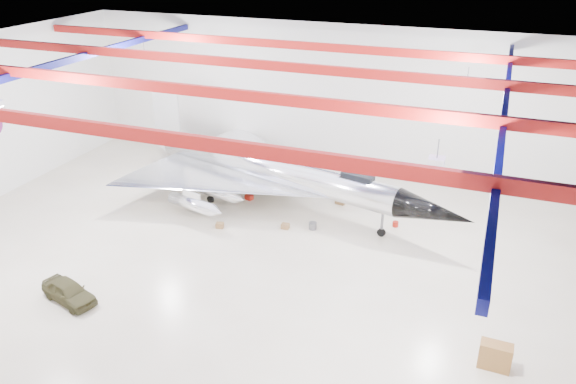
% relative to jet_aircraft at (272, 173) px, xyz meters
% --- Properties ---
extents(floor, '(40.00, 40.00, 0.00)m').
position_rel_jet_aircraft_xyz_m(floor, '(1.72, -7.11, -2.26)').
color(floor, '#B9AB93').
rests_on(floor, ground).
extents(wall_back, '(40.00, 0.00, 40.00)m').
position_rel_jet_aircraft_xyz_m(wall_back, '(1.72, 7.89, 3.24)').
color(wall_back, silver).
rests_on(wall_back, floor).
extents(ceiling, '(40.00, 40.00, 0.00)m').
position_rel_jet_aircraft_xyz_m(ceiling, '(1.72, -7.11, 8.74)').
color(ceiling, '#0A0F38').
rests_on(ceiling, wall_back).
extents(ceiling_structure, '(39.50, 29.50, 1.08)m').
position_rel_jet_aircraft_xyz_m(ceiling_structure, '(1.72, -7.11, 8.06)').
color(ceiling_structure, maroon).
rests_on(ceiling_structure, ceiling).
extents(jet_aircraft, '(25.04, 17.29, 6.91)m').
position_rel_jet_aircraft_xyz_m(jet_aircraft, '(0.00, 0.00, 0.00)').
color(jet_aircraft, silver).
rests_on(jet_aircraft, floor).
extents(jeep, '(3.53, 2.18, 1.12)m').
position_rel_jet_aircraft_xyz_m(jeep, '(-5.22, -13.97, -1.70)').
color(jeep, '#3C381E').
rests_on(jeep, floor).
extents(desk, '(1.35, 0.71, 1.22)m').
position_rel_jet_aircraft_xyz_m(desk, '(14.91, -11.32, -1.65)').
color(desk, brown).
rests_on(desk, floor).
extents(crate_ply, '(0.55, 0.48, 0.33)m').
position_rel_jet_aircraft_xyz_m(crate_ply, '(-1.73, -4.40, -2.10)').
color(crate_ply, olive).
rests_on(crate_ply, floor).
extents(toolbox_red, '(0.61, 0.55, 0.35)m').
position_rel_jet_aircraft_xyz_m(toolbox_red, '(-1.72, 0.01, -2.09)').
color(toolbox_red, '#A71B10').
rests_on(toolbox_red, floor).
extents(engine_drum, '(0.51, 0.51, 0.44)m').
position_rel_jet_aircraft_xyz_m(engine_drum, '(3.77, -2.46, -2.04)').
color(engine_drum, '#59595B').
rests_on(engine_drum, floor).
extents(parts_bin, '(0.72, 0.62, 0.45)m').
position_rel_jet_aircraft_xyz_m(parts_bin, '(4.40, 1.64, -2.04)').
color(parts_bin, olive).
rests_on(parts_bin, floor).
extents(crate_small, '(0.46, 0.40, 0.27)m').
position_rel_jet_aircraft_xyz_m(crate_small, '(-5.54, -2.03, -2.13)').
color(crate_small, '#59595B').
rests_on(crate_small, floor).
extents(tool_chest, '(0.47, 0.47, 0.34)m').
position_rel_jet_aircraft_xyz_m(tool_chest, '(8.54, -0.28, -2.10)').
color(tool_chest, '#A71B10').
rests_on(tool_chest, floor).
extents(oil_barrel, '(0.48, 0.39, 0.33)m').
position_rel_jet_aircraft_xyz_m(oil_barrel, '(2.15, -3.01, -2.10)').
color(oil_barrel, olive).
rests_on(oil_barrel, floor).
extents(spares_box, '(0.38, 0.38, 0.31)m').
position_rel_jet_aircraft_xyz_m(spares_box, '(6.44, 3.19, -2.11)').
color(spares_box, '#59595B').
rests_on(spares_box, floor).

